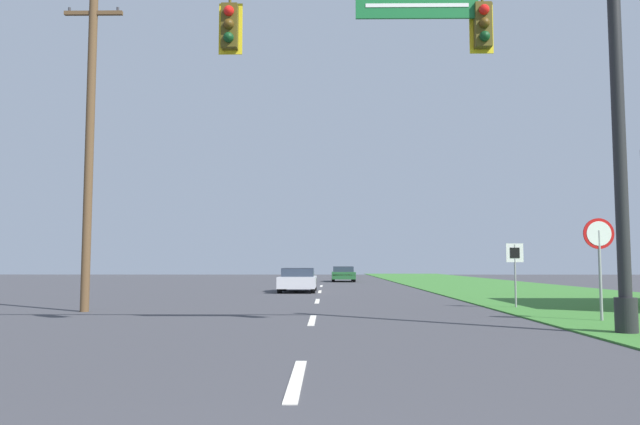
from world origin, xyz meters
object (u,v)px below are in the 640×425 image
stop_sign (599,246)px  route_sign_post (515,260)px  car_ahead (298,280)px  far_car (343,274)px  utility_pole_near (90,140)px  signal_mast (507,93)px

stop_sign → route_sign_post: (-0.68, 4.68, -0.34)m
car_ahead → far_car: same height
car_ahead → utility_pole_near: utility_pole_near is taller
signal_mast → route_sign_post: bearing=72.8°
car_ahead → utility_pole_near: size_ratio=0.44×
far_car → route_sign_post: (4.76, -29.76, 0.92)m
car_ahead → stop_sign: size_ratio=1.77×
car_ahead → route_sign_post: size_ratio=2.18×
car_ahead → far_car: size_ratio=1.02×
signal_mast → stop_sign: (2.97, 2.72, -3.09)m
signal_mast → utility_pole_near: (-10.95, 5.85, 0.22)m
signal_mast → car_ahead: bearing=105.4°
far_car → signal_mast: bearing=-86.2°
car_ahead → utility_pole_near: bearing=-113.5°
car_ahead → stop_sign: stop_sign is taller
utility_pole_near → car_ahead: bearing=66.5°
signal_mast → far_car: (-2.47, 37.16, -4.35)m
far_car → stop_sign: bearing=-81.0°
far_car → stop_sign: 34.88m
route_sign_post → utility_pole_near: 13.82m
car_ahead → stop_sign: (8.20, -16.27, 1.26)m
stop_sign → utility_pole_near: bearing=167.4°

